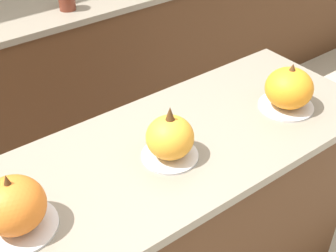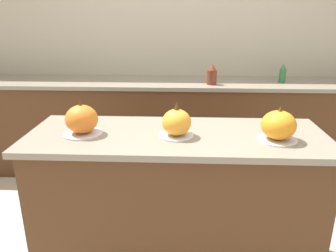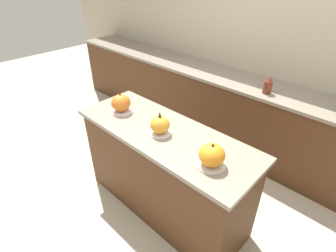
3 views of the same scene
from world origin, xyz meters
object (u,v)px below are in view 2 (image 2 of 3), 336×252
pumpkin_cake_left (82,120)px  bottle_tall (212,75)px  pumpkin_cake_center (177,123)px  bottle_short (283,73)px  pumpkin_cake_right (278,126)px

pumpkin_cake_left → bottle_tall: (0.82, 1.28, 0.03)m
pumpkin_cake_center → bottle_short: size_ratio=1.16×
pumpkin_cake_right → bottle_tall: bearing=100.5°
pumpkin_cake_center → bottle_short: bearing=55.8°
pumpkin_cake_left → bottle_short: (1.49, 1.41, 0.03)m
pumpkin_cake_right → bottle_short: 1.52m
pumpkin_cake_left → bottle_short: size_ratio=1.29×
pumpkin_cake_left → bottle_short: bearing=43.4°
pumpkin_cake_left → pumpkin_cake_right: 1.07m
pumpkin_cake_left → pumpkin_cake_right: pumpkin_cake_left is taller
pumpkin_cake_center → bottle_tall: 1.32m
bottle_short → pumpkin_cake_left: bearing=-136.6°
bottle_tall → bottle_short: bottle_tall is taller
pumpkin_cake_right → bottle_tall: bottle_tall is taller
pumpkin_cake_center → pumpkin_cake_right: 0.54m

